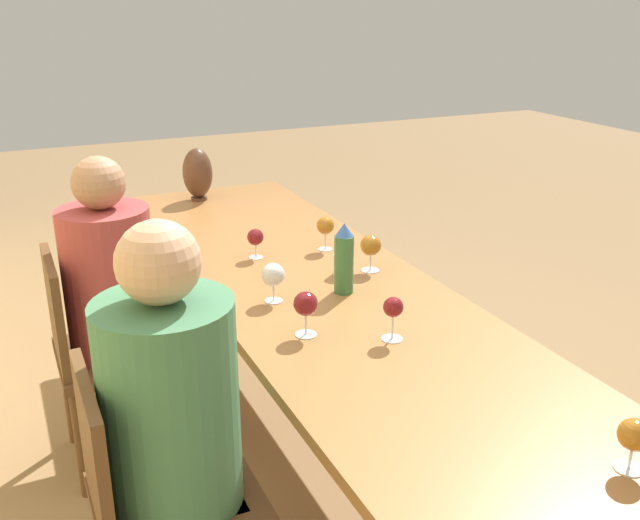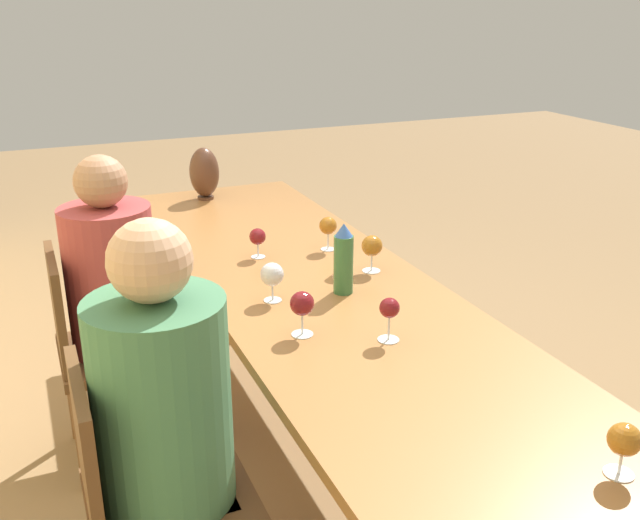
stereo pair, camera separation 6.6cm
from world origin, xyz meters
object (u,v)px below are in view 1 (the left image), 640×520
(vase, at_px, (198,173))
(wine_glass_3, at_px, (370,246))
(person_near, at_px, (178,434))
(wine_glass_4, at_px, (325,226))
(water_bottle, at_px, (344,259))
(wine_glass_5, at_px, (255,238))
(wine_glass_1, at_px, (634,436))
(chair_far, at_px, (99,350))
(wine_glass_2, at_px, (393,309))
(water_tumbler, at_px, (342,265))
(person_far, at_px, (116,305))
(wine_glass_0, at_px, (306,305))
(chair_near, at_px, (154,500))
(wine_glass_6, at_px, (273,275))

(vase, relative_size, wine_glass_3, 1.87)
(person_near, bearing_deg, wine_glass_4, -42.73)
(water_bottle, distance_m, wine_glass_5, 0.50)
(wine_glass_1, relative_size, chair_far, 0.14)
(vase, bearing_deg, wine_glass_2, -176.70)
(water_tumbler, bearing_deg, chair_far, 71.72)
(wine_glass_1, xyz_separation_m, wine_glass_5, (1.64, 0.29, -0.00))
(wine_glass_1, height_order, person_far, person_far)
(water_tumbler, xyz_separation_m, wine_glass_0, (-0.41, 0.33, 0.06))
(wine_glass_0, relative_size, chair_near, 0.16)
(vase, xyz_separation_m, person_near, (-1.91, 0.60, -0.22))
(wine_glass_0, bearing_deg, wine_glass_1, -157.08)
(wine_glass_4, distance_m, wine_glass_5, 0.30)
(water_tumbler, height_order, person_far, person_far)
(wine_glass_4, bearing_deg, wine_glass_3, -169.48)
(wine_glass_3, height_order, wine_glass_5, wine_glass_3)
(vase, distance_m, person_near, 2.01)
(wine_glass_0, xyz_separation_m, chair_near, (-0.24, 0.55, -0.37))
(water_tumbler, height_order, wine_glass_3, wine_glass_3)
(person_far, bearing_deg, wine_glass_3, -107.95)
(water_bottle, xyz_separation_m, person_far, (0.45, 0.73, -0.22))
(vase, distance_m, wine_glass_6, 1.39)
(wine_glass_0, distance_m, wine_glass_1, 1.00)
(wine_glass_1, bearing_deg, water_bottle, 6.21)
(wine_glass_1, bearing_deg, person_near, 51.73)
(wine_glass_1, bearing_deg, wine_glass_0, 22.92)
(wine_glass_0, bearing_deg, wine_glass_4, -29.50)
(wine_glass_4, distance_m, chair_far, 1.01)
(wine_glass_1, xyz_separation_m, wine_glass_2, (0.78, 0.16, 0.02))
(wine_glass_0, xyz_separation_m, wine_glass_6, (0.29, -0.00, -0.01))
(wine_glass_5, height_order, chair_near, same)
(wine_glass_1, bearing_deg, wine_glass_4, -0.20)
(wine_glass_0, bearing_deg, wine_glass_2, -121.14)
(wine_glass_2, height_order, wine_glass_6, same)
(water_bottle, xyz_separation_m, chair_near, (-0.50, 0.81, -0.39))
(wine_glass_0, distance_m, chair_near, 0.71)
(vase, height_order, wine_glass_1, vase)
(person_near, relative_size, person_far, 1.03)
(water_tumbler, relative_size, wine_glass_5, 0.66)
(wine_glass_0, height_order, wine_glass_4, wine_glass_0)
(water_bottle, distance_m, wine_glass_6, 0.26)
(wine_glass_2, relative_size, chair_far, 0.16)
(wine_glass_1, relative_size, wine_glass_6, 0.91)
(wine_glass_2, height_order, wine_glass_5, wine_glass_2)
(wine_glass_4, bearing_deg, chair_near, 134.76)
(chair_far, distance_m, person_far, 0.19)
(wine_glass_0, relative_size, wine_glass_4, 1.02)
(wine_glass_1, relative_size, wine_glass_5, 1.04)
(water_bottle, height_order, wine_glass_0, water_bottle)
(chair_near, xyz_separation_m, chair_far, (0.95, 0.00, 0.00))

